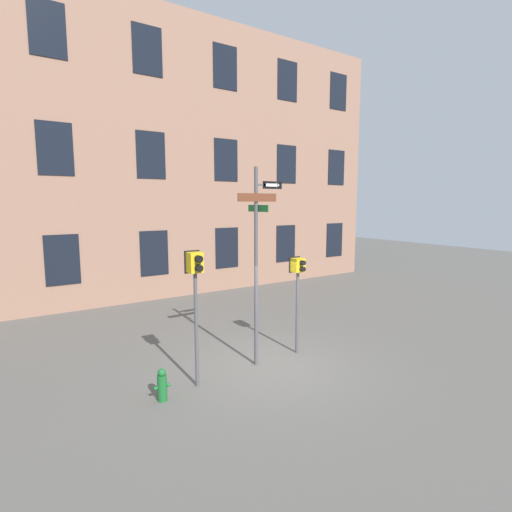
{
  "coord_description": "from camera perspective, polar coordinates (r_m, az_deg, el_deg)",
  "views": [
    {
      "loc": [
        -5.66,
        -7.64,
        4.03
      ],
      "look_at": [
        -0.29,
        0.24,
        2.74
      ],
      "focal_mm": 28.0,
      "sensor_mm": 36.0,
      "label": 1
    }
  ],
  "objects": [
    {
      "name": "ground_plane",
      "position": [
        10.33,
        2.17,
        -15.27
      ],
      "size": [
        60.0,
        60.0,
        0.0
      ],
      "primitive_type": "plane",
      "color": "#595651"
    },
    {
      "name": "building_facade",
      "position": [
        17.1,
        -15.15,
        13.65
      ],
      "size": [
        24.0,
        0.64,
        11.76
      ],
      "color": "#936B56",
      "rests_on": "ground_plane"
    },
    {
      "name": "street_sign_pole",
      "position": [
        9.63,
        0.28,
        0.68
      ],
      "size": [
        1.3,
        0.82,
        4.86
      ],
      "color": "#4C4C51",
      "rests_on": "ground_plane"
    },
    {
      "name": "pedestrian_signal_left",
      "position": [
        8.63,
        -8.64,
        -3.63
      ],
      "size": [
        0.36,
        0.4,
        3.01
      ],
      "color": "#4C4C51",
      "rests_on": "ground_plane"
    },
    {
      "name": "pedestrian_signal_right",
      "position": [
        10.57,
        6.0,
        -3.27
      ],
      "size": [
        0.37,
        0.4,
        2.6
      ],
      "color": "#4C4C51",
      "rests_on": "ground_plane"
    },
    {
      "name": "fire_hydrant",
      "position": [
        8.76,
        -13.27,
        -17.52
      ],
      "size": [
        0.36,
        0.2,
        0.68
      ],
      "color": "#196028",
      "rests_on": "ground_plane"
    }
  ]
}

